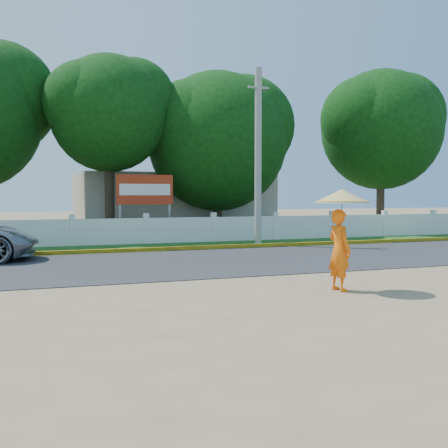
% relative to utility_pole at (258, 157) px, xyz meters
% --- Properties ---
extents(ground, '(120.00, 120.00, 0.00)m').
position_rel_utility_pole_xyz_m(ground, '(-4.14, -8.98, -3.60)').
color(ground, '#9E8460').
rests_on(ground, ground).
extents(road, '(60.00, 7.00, 0.02)m').
position_rel_utility_pole_xyz_m(road, '(-4.14, -4.48, -3.59)').
color(road, '#38383A').
rests_on(road, ground).
extents(grass_verge, '(60.00, 3.50, 0.03)m').
position_rel_utility_pole_xyz_m(grass_verge, '(-4.14, 0.77, -3.58)').
color(grass_verge, '#2D601E').
rests_on(grass_verge, ground).
extents(curb, '(40.00, 0.18, 0.16)m').
position_rel_utility_pole_xyz_m(curb, '(-4.14, -0.93, -3.52)').
color(curb, yellow).
rests_on(curb, ground).
extents(fence, '(40.00, 0.10, 1.10)m').
position_rel_utility_pole_xyz_m(fence, '(-4.14, 2.22, -3.05)').
color(fence, silver).
rests_on(fence, ground).
extents(building_near, '(10.00, 6.00, 3.20)m').
position_rel_utility_pole_xyz_m(building_near, '(-1.14, 9.02, -2.00)').
color(building_near, '#B7AD99').
rests_on(building_near, ground).
extents(utility_pole, '(0.28, 0.28, 7.19)m').
position_rel_utility_pole_xyz_m(utility_pole, '(0.00, 0.00, 0.00)').
color(utility_pole, gray).
rests_on(utility_pole, ground).
extents(monk_with_parasol, '(1.21, 1.21, 2.20)m').
position_rel_utility_pole_xyz_m(monk_with_parasol, '(-2.78, -10.49, -2.17)').
color(monk_with_parasol, orange).
rests_on(monk_with_parasol, ground).
extents(billboard, '(2.50, 0.13, 2.95)m').
position_rel_utility_pole_xyz_m(billboard, '(-3.93, 3.31, -1.46)').
color(billboard, gray).
rests_on(billboard, ground).
extents(tree_row, '(34.36, 7.63, 8.96)m').
position_rel_utility_pole_xyz_m(tree_row, '(-3.03, 5.38, 1.63)').
color(tree_row, '#473828').
rests_on(tree_row, ground).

